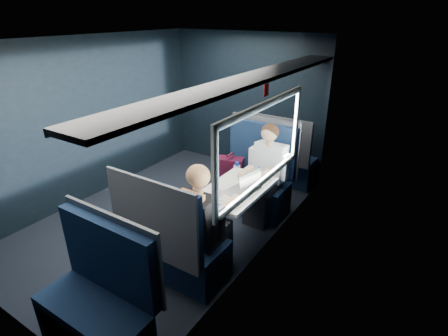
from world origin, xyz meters
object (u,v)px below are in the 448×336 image
Objects in this scene: seat_row_front at (282,159)px; woman at (202,218)px; bottle_small at (259,176)px; cup at (266,177)px; seat_bay_far at (173,245)px; seat_bay_near at (253,180)px; laptop at (245,187)px; seat_row_back at (100,304)px; man at (266,169)px; table at (234,193)px.

woman is (0.25, -2.50, 0.32)m from seat_row_front.
bottle_small is 2.32× the size of cup.
bottle_small is (0.37, 1.13, 0.42)m from seat_bay_far.
laptop is at bearing -67.74° from seat_bay_near.
seat_row_back is at bearing -90.00° from seat_row_front.
seat_row_back is 1.83m from laptop.
bottle_small is (0.37, 2.05, 0.42)m from seat_row_back.
cup is (0.43, -0.50, 0.36)m from seat_bay_near.
man is 1.41m from woman.
cup is at bearing 81.52° from woman.
seat_bay_far is 2.67m from seat_row_front.
table is 0.76× the size of man.
cup is at bearing -49.16° from seat_bay_near.
laptop is (0.36, -1.85, 0.40)m from seat_row_front.
table is 0.86× the size of seat_row_back.
seat_row_front is 0.88× the size of woman.
woman is at bearing -97.08° from bottle_small.
cup is at bearing -73.92° from seat_row_front.
seat_row_back is (0.00, -3.59, 0.00)m from seat_row_front.
cup is at bearing 71.76° from seat_bay_far.
seat_bay_far is at bearing -146.18° from woman.
seat_row_back is 0.88× the size of woman.
seat_bay_far is (0.02, -1.74, -0.01)m from seat_bay_near.
seat_bay_near reaches higher than cup.
seat_row_back is at bearing -102.93° from woman.
table is 11.45× the size of cup.
seat_bay_near is 1.00× the size of seat_bay_far.
seat_bay_near is at bearing 90.41° from seat_row_back.
woman is at bearing -98.48° from cup.
table is at bearing -121.58° from cup.
laptop is at bearing 66.60° from seat_bay_far.
table is 0.35m from bottle_small.
seat_bay_near is 2.67m from seat_row_back.
woman is 15.14× the size of cup.
cup is at bearing 70.82° from bottle_small.
woman reaches higher than bottle_small.
seat_bay_near is at bearing -91.17° from seat_row_front.
woman is at bearing -99.25° from laptop.
seat_row_front is at bearing 95.70° from woman.
table is at bearing -76.94° from seat_bay_near.
man is 6.51× the size of bottle_small.
seat_row_front is at bearing 106.08° from cup.
man and woman have the same top height.
woman is (0.00, -1.41, 0.01)m from man.
seat_row_back is 2.53m from man.
table is 1.82m from seat_row_back.
table is 0.86× the size of seat_row_front.
seat_bay_near is 3.22× the size of laptop.
bottle_small is at bearing 82.92° from woman.
laptop is (0.17, -0.05, 0.15)m from table.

